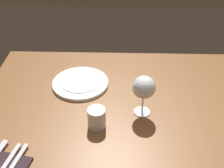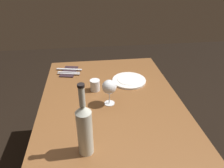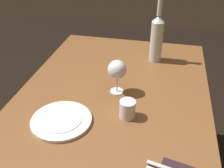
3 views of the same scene
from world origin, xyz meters
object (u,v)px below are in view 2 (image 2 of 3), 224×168
at_px(folded_napkin, 69,72).
at_px(table_knife, 69,69).
at_px(fork_outer, 69,74).
at_px(wine_bottle, 85,128).
at_px(wine_glass_left, 109,87).
at_px(dinner_plate, 129,80).
at_px(fork_inner, 69,72).
at_px(water_tumbler, 95,86).

bearing_deg(folded_napkin, table_knife, 0.00).
bearing_deg(fork_outer, wine_bottle, -171.10).
relative_size(wine_glass_left, fork_outer, 0.93).
distance_m(wine_glass_left, folded_napkin, 0.56).
bearing_deg(table_knife, dinner_plate, -117.86).
distance_m(wine_bottle, fork_outer, 0.81).
relative_size(wine_glass_left, folded_napkin, 0.80).
xyz_separation_m(wine_glass_left, fork_inner, (0.45, 0.28, -0.11)).
bearing_deg(dinner_plate, wine_bottle, 152.54).
xyz_separation_m(water_tumbler, folded_napkin, (0.30, 0.20, -0.03)).
distance_m(wine_glass_left, table_knife, 0.58).
height_order(water_tumbler, table_knife, water_tumbler).
height_order(water_tumbler, dinner_plate, water_tumbler).
xyz_separation_m(dinner_plate, fork_outer, (0.16, 0.45, 0.00)).
xyz_separation_m(wine_bottle, dinner_plate, (0.63, -0.33, -0.13)).
relative_size(water_tumbler, table_knife, 0.37).
distance_m(wine_glass_left, wine_bottle, 0.40).
bearing_deg(fork_inner, fork_outer, 180.00).
relative_size(wine_bottle, dinner_plate, 1.48).
bearing_deg(fork_outer, water_tumbler, -142.18).
height_order(fork_inner, fork_outer, same).
relative_size(fork_inner, table_knife, 0.85).
bearing_deg(wine_bottle, table_knife, 8.10).
relative_size(dinner_plate, fork_outer, 1.40).
bearing_deg(fork_inner, table_knife, 0.00).
bearing_deg(dinner_plate, table_knife, 62.14).
height_order(fork_outer, table_knife, same).
bearing_deg(wine_glass_left, table_knife, 28.66).
distance_m(wine_glass_left, water_tumbler, 0.21).
height_order(wine_bottle, folded_napkin, wine_bottle).
bearing_deg(fork_outer, table_knife, 0.00).
xyz_separation_m(wine_glass_left, table_knife, (0.50, 0.28, -0.11)).
relative_size(wine_bottle, folded_napkin, 1.76).
relative_size(wine_bottle, water_tumbler, 4.72).
bearing_deg(wine_bottle, folded_napkin, 8.38).
distance_m(wine_glass_left, dinner_plate, 0.34).
bearing_deg(wine_bottle, fork_outer, 8.90).
distance_m(water_tumbler, folded_napkin, 0.36).
bearing_deg(folded_napkin, wine_glass_left, -149.83).
bearing_deg(table_knife, wine_glass_left, -151.34).
bearing_deg(fork_outer, dinner_plate, -109.41).
xyz_separation_m(folded_napkin, fork_outer, (-0.05, 0.00, 0.01)).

